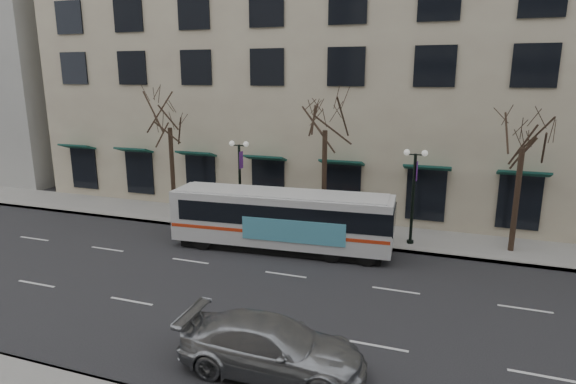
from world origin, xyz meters
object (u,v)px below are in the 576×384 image
at_px(tree_far_mid, 325,113).
at_px(lamp_post_left, 240,179).
at_px(city_bus, 283,219).
at_px(silver_car, 272,347).
at_px(tree_far_right, 525,128).
at_px(tree_far_left, 169,112).
at_px(lamp_post_right, 413,193).

distance_m(tree_far_mid, lamp_post_left, 6.40).
distance_m(city_bus, silver_car, 10.73).
distance_m(tree_far_right, city_bus, 12.68).
relative_size(tree_far_left, silver_car, 1.43).
height_order(city_bus, silver_car, city_bus).
relative_size(lamp_post_left, lamp_post_right, 1.00).
bearing_deg(tree_far_left, silver_car, -48.31).
bearing_deg(tree_far_right, tree_far_left, 180.00).
xyz_separation_m(tree_far_right, silver_car, (-7.89, -13.60, -5.58)).
bearing_deg(city_bus, silver_car, -75.89).
bearing_deg(lamp_post_right, lamp_post_left, 180.00).
xyz_separation_m(tree_far_mid, tree_far_right, (10.00, -0.00, -0.48)).
bearing_deg(lamp_post_right, tree_far_right, 6.85).
xyz_separation_m(lamp_post_right, city_bus, (-6.26, -2.85, -1.24)).
relative_size(tree_far_mid, silver_car, 1.47).
height_order(tree_far_right, city_bus, tree_far_right).
distance_m(tree_far_left, tree_far_mid, 10.00).
relative_size(tree_far_left, lamp_post_left, 1.60).
bearing_deg(silver_car, tree_far_left, 40.05).
xyz_separation_m(tree_far_right, city_bus, (-11.25, -3.45, -4.72)).
bearing_deg(tree_far_right, tree_far_mid, 180.00).
height_order(tree_far_mid, city_bus, tree_far_mid).
height_order(tree_far_left, silver_car, tree_far_left).
bearing_deg(silver_car, tree_far_mid, 7.20).
xyz_separation_m(tree_far_left, tree_far_right, (20.00, 0.00, -0.28)).
xyz_separation_m(tree_far_left, tree_far_mid, (10.00, 0.00, 0.21)).
relative_size(lamp_post_right, city_bus, 0.45).
relative_size(tree_far_mid, tree_far_right, 1.06).
bearing_deg(tree_far_right, silver_car, -120.11).
distance_m(tree_far_right, lamp_post_right, 6.11).
xyz_separation_m(city_bus, silver_car, (3.37, -10.16, -0.85)).
bearing_deg(lamp_post_right, silver_car, -102.56).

